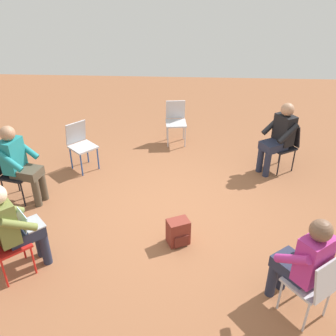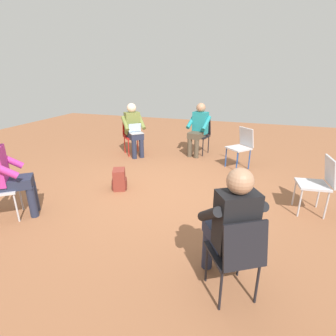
{
  "view_description": "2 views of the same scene",
  "coord_description": "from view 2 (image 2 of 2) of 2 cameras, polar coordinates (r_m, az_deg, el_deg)",
  "views": [
    {
      "loc": [
        -4.51,
        -0.18,
        3.39
      ],
      "look_at": [
        0.29,
        0.08,
        0.6
      ],
      "focal_mm": 40.0,
      "sensor_mm": 36.0,
      "label": 1
    },
    {
      "loc": [
        1.45,
        -3.83,
        1.96
      ],
      "look_at": [
        0.25,
        -0.16,
        0.51
      ],
      "focal_mm": 28.0,
      "sensor_mm": 36.0,
      "label": 2
    }
  ],
  "objects": [
    {
      "name": "chair_northeast",
      "position": [
        5.69,
        15.69,
        4.85
      ],
      "size": [
        0.58,
        0.59,
        0.85
      ],
      "rotation": [
        0.0,
        0.0,
        2.38
      ],
      "color": "#B7B7BC",
      "rests_on": "ground"
    },
    {
      "name": "person_in_teal",
      "position": [
        6.38,
        6.67,
        8.94
      ],
      "size": [
        0.57,
        0.57,
        1.24
      ],
      "rotation": [
        0.0,
        0.0,
        2.91
      ],
      "color": "#4C4233",
      "rests_on": "ground"
    },
    {
      "name": "chair_north",
      "position": [
        6.57,
        7.22,
        7.48
      ],
      "size": [
        0.48,
        0.51,
        0.85
      ],
      "rotation": [
        0.0,
        0.0,
        2.91
      ],
      "color": "black",
      "rests_on": "ground"
    },
    {
      "name": "chair_northwest",
      "position": [
        6.54,
        -7.87,
        7.39
      ],
      "size": [
        0.58,
        0.59,
        0.85
      ],
      "rotation": [
        0.0,
        0.0,
        -2.4
      ],
      "color": "red",
      "rests_on": "ground"
    },
    {
      "name": "person_in_black",
      "position": [
        2.43,
        13.44,
        -11.44
      ],
      "size": [
        0.62,
        0.63,
        1.24
      ],
      "rotation": [
        0.0,
        0.0,
        0.53
      ],
      "color": "#23283D",
      "rests_on": "ground"
    },
    {
      "name": "backpack_near_laptop_user",
      "position": [
        4.64,
        -10.54,
        -2.66
      ],
      "size": [
        0.31,
        0.34,
        0.36
      ],
      "rotation": [
        0.0,
        0.0,
        5.13
      ],
      "color": "maroon",
      "rests_on": "ground"
    },
    {
      "name": "chair_east",
      "position": [
        4.25,
        30.01,
        -2.5
      ],
      "size": [
        0.48,
        0.44,
        0.85
      ],
      "rotation": [
        0.0,
        0.0,
        1.68
      ],
      "color": "#B7B7BC",
      "rests_on": "ground"
    },
    {
      "name": "ground_plane",
      "position": [
        4.54,
        -2.43,
        -5.07
      ],
      "size": [
        14.0,
        14.0,
        0.0
      ],
      "primitive_type": "plane",
      "color": "brown"
    },
    {
      "name": "chair_southeast",
      "position": [
        2.42,
        14.79,
        -17.4
      ],
      "size": [
        0.56,
        0.57,
        0.85
      ],
      "rotation": [
        0.0,
        0.0,
        0.53
      ],
      "color": "black",
      "rests_on": "ground"
    },
    {
      "name": "person_in_magenta",
      "position": [
        4.12,
        -31.93,
        -0.57
      ],
      "size": [
        0.63,
        0.63,
        1.24
      ],
      "rotation": [
        0.0,
        0.0,
        -0.92
      ],
      "color": "#23283D",
      "rests_on": "ground"
    },
    {
      "name": "person_with_laptop",
      "position": [
        6.33,
        -7.49,
        8.81
      ],
      "size": [
        0.63,
        0.64,
        1.24
      ],
      "rotation": [
        0.0,
        0.0,
        -2.4
      ],
      "color": "#23283D",
      "rests_on": "ground"
    }
  ]
}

